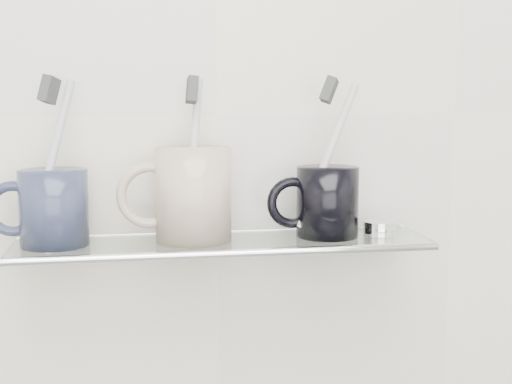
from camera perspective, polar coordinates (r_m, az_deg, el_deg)
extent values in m
plane|color=silver|center=(0.91, -3.12, 6.20)|extent=(2.50, 0.00, 2.50)
cube|color=silver|center=(0.87, -2.59, -4.14)|extent=(0.50, 0.12, 0.01)
cylinder|color=silver|center=(0.81, -2.12, -4.96)|extent=(0.50, 0.01, 0.01)
cylinder|color=silver|center=(0.92, -16.14, -4.50)|extent=(0.02, 0.03, 0.02)
cylinder|color=silver|center=(0.96, 9.62, -3.72)|extent=(0.02, 0.03, 0.02)
cylinder|color=#20253D|center=(0.86, -15.87, -1.22)|extent=(0.10, 0.10, 0.09)
torus|color=#20253D|center=(0.87, -18.87, -1.28)|extent=(0.07, 0.01, 0.07)
cylinder|color=silver|center=(0.86, -16.01, 2.51)|extent=(0.06, 0.04, 0.19)
cube|color=#343637|center=(0.85, -16.22, 7.86)|extent=(0.03, 0.03, 0.04)
cylinder|color=beige|center=(0.86, -5.03, -0.19)|extent=(0.12, 0.12, 0.11)
torus|color=beige|center=(0.86, -8.49, -0.27)|extent=(0.08, 0.01, 0.08)
cylinder|color=silver|center=(0.85, -5.07, 2.77)|extent=(0.03, 0.05, 0.19)
cube|color=#343637|center=(0.85, -5.14, 8.15)|extent=(0.02, 0.03, 0.03)
cylinder|color=black|center=(0.89, 5.74, -0.78)|extent=(0.08, 0.08, 0.09)
torus|color=black|center=(0.88, 2.93, -0.86)|extent=(0.06, 0.01, 0.06)
cylinder|color=silver|center=(0.88, 5.79, 2.92)|extent=(0.08, 0.03, 0.18)
cube|color=#343637|center=(0.88, 5.86, 8.13)|extent=(0.03, 0.03, 0.04)
cylinder|color=silver|center=(0.91, 9.83, -2.83)|extent=(0.04, 0.04, 0.02)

